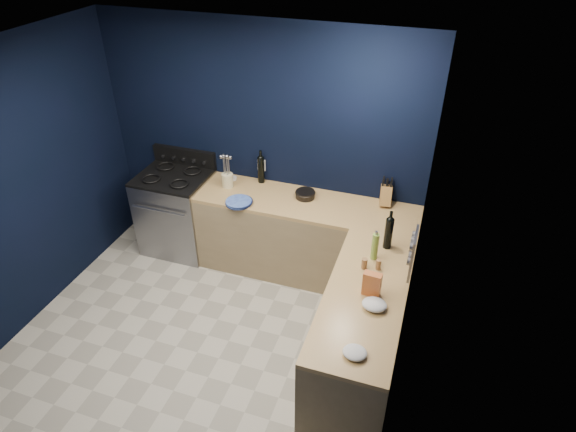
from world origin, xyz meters
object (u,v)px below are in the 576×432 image
at_px(gas_range, 178,213).
at_px(plate_stack, 239,202).
at_px(utensil_crock, 228,180).
at_px(knife_block, 386,195).
at_px(crouton_bag, 372,284).

distance_m(gas_range, plate_stack, 1.02).
distance_m(plate_stack, utensil_crock, 0.38).
relative_size(gas_range, utensil_crock, 6.02).
height_order(gas_range, knife_block, knife_block).
height_order(utensil_crock, crouton_bag, crouton_bag).
bearing_deg(utensil_crock, crouton_bag, -33.89).
relative_size(gas_range, crouton_bag, 4.43).
relative_size(plate_stack, utensil_crock, 1.75).
bearing_deg(utensil_crock, gas_range, -174.39).
distance_m(plate_stack, knife_block, 1.49).
bearing_deg(knife_block, utensil_crock, 178.74).
height_order(plate_stack, utensil_crock, utensil_crock).
distance_m(gas_range, crouton_bag, 2.71).
bearing_deg(crouton_bag, gas_range, 159.84).
distance_m(plate_stack, crouton_bag, 1.77).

